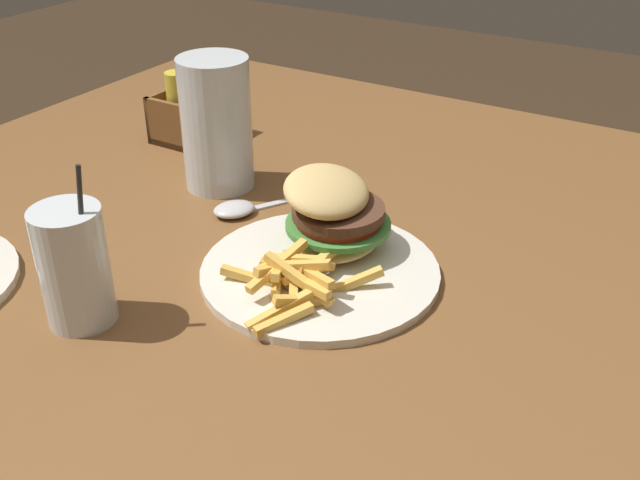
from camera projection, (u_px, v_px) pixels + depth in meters
The scene contains 6 objects.
dining_table at pixel (240, 379), 0.82m from camera, with size 1.47×1.30×0.76m.
meal_plate_near at pixel (326, 240), 0.84m from camera, with size 0.27×0.27×0.11m.
beer_glass at pixel (217, 127), 1.00m from camera, with size 0.09×0.09×0.18m.
juice_glass at pixel (75, 269), 0.74m from camera, with size 0.07×0.07×0.17m.
spoon at pixel (240, 208), 0.96m from camera, with size 0.16×0.11×0.02m.
condiment_caddy at pixel (192, 110), 1.16m from camera, with size 0.11×0.09×0.11m.
Camera 1 is at (-0.49, -0.40, 1.21)m, focal length 42.00 mm.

